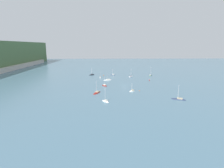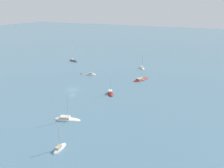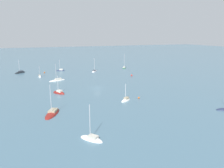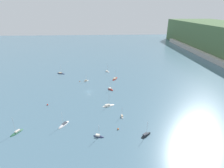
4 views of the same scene
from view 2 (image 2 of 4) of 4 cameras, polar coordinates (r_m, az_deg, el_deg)
name	(u,v)px [view 2 (image 2 of 4)]	position (r m, az deg, el deg)	size (l,w,h in m)	color
ground_plane	(73,90)	(91.11, -10.25, -1.44)	(600.00, 600.00, 0.00)	slate
sailboat_0	(91,75)	(109.05, -5.47, 2.42)	(3.79, 4.88, 6.78)	white
sailboat_2	(141,80)	(102.04, 7.54, 1.10)	(9.33, 6.37, 9.39)	maroon
sailboat_4	(60,149)	(56.09, -13.51, -16.15)	(4.75, 1.55, 6.95)	silver
sailboat_6	(67,119)	(68.16, -11.68, -9.03)	(4.84, 8.56, 8.75)	white
sailboat_7	(110,94)	(85.14, -0.41, -2.57)	(5.92, 4.95, 7.85)	maroon
sailboat_8	(142,68)	(121.15, 7.82, 4.10)	(5.63, 5.01, 8.69)	white
sailboat_9	(73,61)	(138.77, -10.07, 6.00)	(5.71, 8.75, 9.73)	#232D4C
mooring_buoy_2	(81,73)	(111.25, -8.01, 2.78)	(0.62, 0.62, 0.62)	orange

